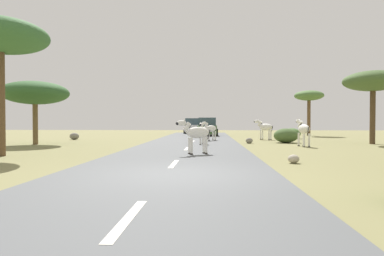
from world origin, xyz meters
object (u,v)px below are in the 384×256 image
Objects in this scene: tree_1 at (373,82)px; tree_3 at (309,97)px; rock_1 at (74,136)px; bush_0 at (292,133)px; zebra_2 at (196,133)px; rock_0 at (249,141)px; tree_5 at (35,93)px; zebra_4 at (265,127)px; car_0 at (207,127)px; tree_4 at (0,38)px; bush_1 at (286,136)px; car_1 at (192,126)px; zebra_3 at (303,129)px; zebra_0 at (203,131)px; zebra_1 at (210,129)px; rock_2 at (294,159)px.

tree_1 is 1.02× the size of tree_3.
bush_0 is at bearing 8.03° from rock_1.
zebra_2 is 8.19m from rock_0.
tree_5 is (-10.22, 5.95, 2.24)m from zebra_2.
car_0 is at bearing 75.64° from zebra_4.
tree_4 is 7.64× the size of rock_1.
bush_1 is 15.94m from rock_1.
tree_5 is (-8.75, -18.60, 2.33)m from car_1.
tree_5 is 8.85× the size of rock_0.
bush_0 is at bearing 72.97° from zebra_3.
zebra_2 is at bearing -146.39° from zebra_3.
bush_0 is at bearing -121.21° from zebra_0.
zebra_1 reaches higher than bush_0.
zebra_0 reaches higher than bush_0.
rock_1 is at bearing 39.24° from zebra_1.
tree_1 is 21.52m from rock_1.
tree_5 is at bearing -130.60° from car_0.
rock_1 is (-14.87, -0.71, -0.70)m from zebra_4.
tree_1 reaches higher than rock_2.
bush_0 reaches higher than rock_1.
bush_1 is 11.10m from rock_2.
bush_1 is at bearing 8.67° from tree_5.
zebra_1 is 5.32m from bush_1.
rock_1 is at bearing -145.99° from car_0.
zebra_2 is 7.77m from zebra_3.
zebra_2 reaches higher than rock_1.
zebra_4 is at bearing 44.89° from tree_4.
car_0 reaches higher than zebra_4.
car_1 is at bearing 106.08° from car_0.
tree_1 is 12.15m from tree_3.
zebra_3 is at bearing -175.68° from zebra_0.
tree_1 reaches higher than zebra_1.
zebra_2 is 15.10m from rock_1.
car_1 is at bearing 125.82° from tree_1.
zebra_1 reaches higher than rock_2.
zebra_4 is 2.22× the size of rock_1.
rock_0 is (2.95, 1.81, -0.68)m from zebra_0.
tree_3 is 1.11× the size of tree_5.
zebra_3 is 15.57m from tree_4.
bush_1 reaches higher than bush_0.
bush_1 is 3.97× the size of rock_2.
zebra_0 reaches higher than bush_1.
car_0 reaches higher than rock_2.
rock_0 is (2.80, -10.75, -0.67)m from car_0.
zebra_0 is at bearing -170.64° from tree_1.
rock_2 is (3.26, -8.21, -0.71)m from zebra_0.
zebra_0 is 0.31× the size of tree_1.
zebra_1 is at bearing 129.96° from zebra_3.
zebra_3 reaches higher than zebra_0.
bush_0 is at bearing -54.74° from car_1.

